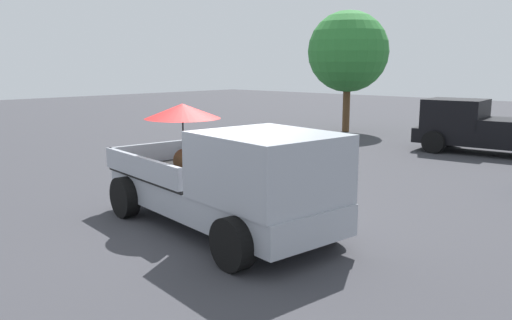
{
  "coord_description": "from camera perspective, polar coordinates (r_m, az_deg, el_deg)",
  "views": [
    {
      "loc": [
        6.66,
        -6.17,
        2.93
      ],
      "look_at": [
        -0.12,
        1.16,
        1.1
      ],
      "focal_mm": 36.1,
      "sensor_mm": 36.0,
      "label": 1
    }
  ],
  "objects": [
    {
      "name": "pickup_truck_main",
      "position": [
        8.94,
        -2.8,
        -2.19
      ],
      "size": [
        5.25,
        2.79,
        2.23
      ],
      "rotation": [
        0.0,
        0.0,
        -0.13
      ],
      "color": "black",
      "rests_on": "ground"
    },
    {
      "name": "pickup_truck_red",
      "position": [
        18.98,
        24.02,
        3.28
      ],
      "size": [
        4.96,
        2.57,
        1.8
      ],
      "rotation": [
        0.0,
        0.0,
        3.25
      ],
      "color": "black",
      "rests_on": "ground"
    },
    {
      "name": "ground_plane",
      "position": [
        9.54,
        -4.26,
        -7.53
      ],
      "size": [
        80.0,
        80.0,
        0.0
      ],
      "primitive_type": "plane",
      "color": "#38383D"
    },
    {
      "name": "tree_by_lot",
      "position": [
        23.52,
        10.16,
        11.73
      ],
      "size": [
        3.56,
        3.56,
        5.33
      ],
      "color": "brown",
      "rests_on": "ground"
    }
  ]
}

